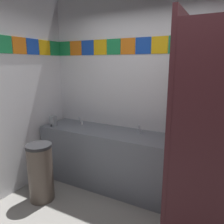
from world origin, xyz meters
TOP-DOWN VIEW (x-y plane):
  - wall_back at (0.00, 1.53)m, footprint 3.61×0.09m
  - vanity_counter at (-0.77, 1.19)m, footprint 1.97×0.59m
  - faucet_left at (-1.26, 1.28)m, footprint 0.04×0.10m
  - faucet_right at (-0.27, 1.28)m, footprint 0.04×0.10m
  - soap_dispenser at (-1.60, 1.01)m, footprint 0.09×0.09m
  - stall_divider at (0.54, 0.55)m, footprint 0.92×1.38m
  - trash_bin at (-1.34, 0.45)m, footprint 0.33×0.33m

SIDE VIEW (x-z plane):
  - trash_bin at x=-1.34m, z-range 0.00..0.78m
  - vanity_counter at x=-0.77m, z-range 0.01..0.85m
  - faucet_left at x=-1.26m, z-range 0.82..0.97m
  - faucet_right at x=-0.27m, z-range 0.82..0.97m
  - soap_dispenser at x=-1.60m, z-range 0.84..1.00m
  - stall_divider at x=0.54m, z-range 0.00..2.17m
  - wall_back at x=0.00m, z-range 0.00..2.79m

